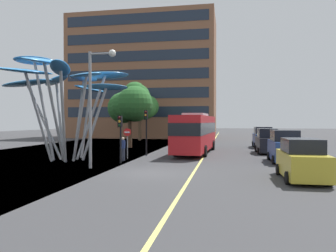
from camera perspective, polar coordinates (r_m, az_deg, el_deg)
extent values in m
cube|color=#38383A|center=(18.30, -3.02, -8.42)|extent=(120.00, 240.00, 0.10)
cube|color=#E0D666|center=(17.91, 4.39, -8.47)|extent=(0.16, 144.00, 0.01)
cube|color=red|center=(29.46, 4.92, -1.18)|extent=(3.13, 11.43, 3.02)
cube|color=black|center=(29.45, 4.92, -0.36)|extent=(3.16, 11.55, 0.97)
cube|color=yellow|center=(34.98, 6.31, 1.11)|extent=(1.35, 0.18, 0.36)
cube|color=#B2B2B7|center=(29.45, 4.93, 1.99)|extent=(2.07, 4.06, 0.24)
cylinder|color=black|center=(32.86, 7.97, -3.39)|extent=(0.34, 0.98, 0.96)
cylinder|color=black|center=(33.19, 3.74, -3.34)|extent=(0.34, 0.98, 0.96)
cylinder|color=black|center=(26.31, 6.54, -4.44)|extent=(0.34, 0.98, 0.96)
cylinder|color=black|center=(26.72, 1.30, -4.35)|extent=(0.34, 0.98, 0.96)
cylinder|color=#9EA0A5|center=(24.54, -12.86, 0.41)|extent=(1.98, 0.46, 5.50)
ellipsoid|color=#4299E0|center=(24.45, -10.85, 6.80)|extent=(3.35, 1.66, 0.63)
cylinder|color=#9EA0A5|center=(25.57, -13.38, 1.64)|extent=(2.00, 1.67, 6.59)
ellipsoid|color=#4299E0|center=(26.14, -11.03, 8.80)|extent=(4.02, 3.67, 0.84)
cylinder|color=#9EA0A5|center=(26.85, -14.30, 0.57)|extent=(0.51, 1.40, 5.61)
ellipsoid|color=#388EDB|center=(27.46, -13.56, 6.40)|extent=(2.36, 3.88, 0.79)
cylinder|color=#9EA0A5|center=(26.79, -15.42, 1.51)|extent=(0.24, 1.96, 6.50)
ellipsoid|color=#4299E0|center=(27.81, -14.62, 8.15)|extent=(1.59, 4.19, 0.51)
cylinder|color=#9EA0A5|center=(27.35, -18.60, 1.31)|extent=(1.73, 1.83, 6.35)
ellipsoid|color=#4CA3E5|center=(28.58, -19.17, 7.60)|extent=(4.02, 4.14, 1.10)
cylinder|color=#9EA0A5|center=(26.23, -21.09, 0.82)|extent=(3.08, 0.36, 5.92)
ellipsoid|color=#4299E0|center=(27.23, -23.66, 6.95)|extent=(4.47, 1.84, 0.76)
cylinder|color=#9EA0A5|center=(25.66, -21.06, 2.57)|extent=(1.58, 0.54, 7.42)
ellipsoid|color=#2D7FD1|center=(26.27, -22.56, 10.62)|extent=(3.32, 2.11, 0.80)
cylinder|color=#9EA0A5|center=(24.28, -21.89, 1.39)|extent=(1.35, 1.74, 6.36)
ellipsoid|color=#388EDB|center=(24.20, -23.96, 8.87)|extent=(3.24, 3.83, 0.42)
cylinder|color=#9EA0A5|center=(23.75, -19.43, 2.09)|extent=(0.37, 2.51, 6.93)
ellipsoid|color=#388EDB|center=(23.14, -21.09, 10.67)|extent=(1.65, 4.18, 0.94)
cylinder|color=#9EA0A5|center=(22.95, -18.05, 1.46)|extent=(0.92, 2.09, 6.38)
ellipsoid|color=#2D7FD1|center=(22.24, -18.45, 9.66)|extent=(2.48, 4.13, 0.91)
cylinder|color=#9EA0A5|center=(23.60, -15.29, 1.17)|extent=(1.80, 1.33, 6.14)
ellipsoid|color=#388EDB|center=(23.02, -14.15, 8.78)|extent=(3.20, 2.88, 0.51)
cylinder|color=black|center=(22.38, -8.36, -2.38)|extent=(0.12, 0.12, 3.29)
cube|color=black|center=(22.22, -8.48, 0.81)|extent=(0.28, 0.24, 0.80)
sphere|color=#390706|center=(22.09, -8.59, 1.48)|extent=(0.18, 0.18, 0.18)
sphere|color=orange|center=(22.09, -8.59, 0.81)|extent=(0.18, 0.18, 0.18)
sphere|color=black|center=(22.09, -8.59, 0.13)|extent=(0.18, 0.18, 0.18)
cylinder|color=black|center=(27.25, -3.84, -1.24)|extent=(0.12, 0.12, 3.81)
cube|color=black|center=(27.10, -3.91, 1.93)|extent=(0.28, 0.24, 0.80)
sphere|color=#390706|center=(26.98, -3.98, 2.49)|extent=(0.18, 0.18, 0.18)
sphere|color=orange|center=(26.97, -3.98, 1.94)|extent=(0.18, 0.18, 0.18)
sphere|color=black|center=(26.97, -3.98, 1.38)|extent=(0.18, 0.18, 0.18)
cube|color=gold|center=(17.28, 22.56, -6.28)|extent=(1.80, 4.29, 1.18)
cube|color=black|center=(17.19, 22.58, -3.20)|extent=(1.66, 2.36, 0.69)
cylinder|color=black|center=(18.83, 24.38, -7.15)|extent=(0.20, 0.60, 0.60)
cylinder|color=black|center=(18.47, 18.90, -7.27)|extent=(0.20, 0.60, 0.60)
cylinder|color=black|center=(16.29, 26.70, -8.40)|extent=(0.20, 0.60, 0.60)
cylinder|color=black|center=(15.88, 20.38, -8.60)|extent=(0.20, 0.60, 0.60)
cube|color=navy|center=(24.23, 19.89, -4.07)|extent=(1.83, 4.11, 1.32)
cube|color=black|center=(24.17, 19.90, -1.59)|extent=(1.68, 2.26, 0.78)
cylinder|color=black|center=(25.70, 21.41, -5.01)|extent=(0.20, 0.60, 0.60)
cylinder|color=black|center=(25.41, 17.35, -5.06)|extent=(0.20, 0.60, 0.60)
cylinder|color=black|center=(23.22, 22.65, -5.64)|extent=(0.20, 0.60, 0.60)
cylinder|color=black|center=(22.89, 18.16, -5.71)|extent=(0.20, 0.60, 0.60)
cube|color=black|center=(30.64, 17.09, -3.12)|extent=(1.72, 4.31, 1.25)
cube|color=black|center=(30.59, 17.10, -1.18)|extent=(1.58, 2.37, 0.82)
cylinder|color=black|center=(32.11, 18.32, -3.84)|extent=(0.20, 0.60, 0.60)
cylinder|color=black|center=(31.92, 15.26, -3.86)|extent=(0.20, 0.60, 0.60)
cylinder|color=black|center=(29.48, 19.06, -4.26)|extent=(0.20, 0.60, 0.60)
cylinder|color=black|center=(29.27, 15.73, -4.28)|extent=(0.20, 0.60, 0.60)
cube|color=navy|center=(37.07, 16.39, -2.37)|extent=(1.88, 4.17, 1.34)
cube|color=black|center=(37.02, 16.40, -0.74)|extent=(1.73, 2.29, 0.77)
cylinder|color=black|center=(38.49, 17.57, -3.07)|extent=(0.20, 0.60, 0.60)
cylinder|color=black|center=(38.29, 14.78, -3.08)|extent=(0.20, 0.60, 0.60)
cylinder|color=black|center=(35.94, 18.10, -3.35)|extent=(0.20, 0.60, 0.60)
cylinder|color=black|center=(35.73, 15.11, -3.36)|extent=(0.20, 0.60, 0.60)
cylinder|color=gray|center=(20.40, -13.59, 2.75)|extent=(0.18, 0.18, 7.17)
cylinder|color=gray|center=(20.53, -11.74, 12.41)|extent=(1.44, 0.12, 0.12)
sphere|color=silver|center=(20.27, -9.81, 12.56)|extent=(0.44, 0.44, 0.44)
cylinder|color=brown|center=(35.90, -6.74, -1.14)|extent=(0.45, 0.45, 3.32)
sphere|color=#286028|center=(36.89, -5.27, 5.31)|extent=(2.67, 2.67, 2.67)
sphere|color=#286028|center=(34.65, -5.90, 3.91)|extent=(3.84, 3.84, 3.84)
sphere|color=#286028|center=(35.97, -5.88, 5.79)|extent=(2.53, 2.53, 2.53)
sphere|color=#286028|center=(35.20, -7.25, 3.55)|extent=(3.31, 3.31, 3.31)
sphere|color=#286028|center=(37.19, -7.93, 3.22)|extent=(3.54, 3.54, 3.54)
cylinder|color=brown|center=(49.28, -5.00, -0.33)|extent=(0.45, 0.45, 3.80)
sphere|color=#387A33|center=(49.80, -3.62, 3.45)|extent=(3.45, 3.45, 3.45)
sphere|color=#387A33|center=(48.43, -3.90, 2.96)|extent=(2.91, 2.91, 2.91)
sphere|color=#387A33|center=(47.92, -4.02, 3.25)|extent=(2.55, 2.55, 2.55)
sphere|color=#387A33|center=(49.26, -5.97, 5.10)|extent=(3.20, 3.20, 3.20)
cylinder|color=#2D3342|center=(23.93, -7.95, -5.03)|extent=(0.29, 0.29, 0.90)
cylinder|color=navy|center=(23.87, -7.96, -3.23)|extent=(0.34, 0.34, 0.61)
sphere|color=beige|center=(23.84, -7.96, -2.24)|extent=(0.22, 0.22, 0.22)
cylinder|color=gray|center=(24.75, -7.19, -3.14)|extent=(0.08, 0.08, 2.36)
cylinder|color=red|center=(24.68, -7.21, -1.10)|extent=(0.60, 0.03, 0.60)
cube|color=white|center=(24.65, -7.23, -1.10)|extent=(0.40, 0.04, 0.11)
cube|color=brown|center=(60.09, -4.14, 8.36)|extent=(25.68, 12.14, 21.56)
cube|color=#1E2838|center=(53.71, -5.74, 2.50)|extent=(24.14, 0.08, 1.72)
cube|color=#1E2838|center=(53.89, -5.74, 5.77)|extent=(24.14, 0.08, 1.72)
cube|color=#1E2838|center=(54.24, -5.75, 9.01)|extent=(24.14, 0.08, 1.72)
cube|color=#1E2838|center=(54.77, -5.75, 12.20)|extent=(24.14, 0.08, 1.72)
cube|color=#1E2838|center=(55.46, -5.75, 15.33)|extent=(24.14, 0.08, 1.72)
cube|color=#1E2838|center=(56.31, -5.76, 18.36)|extent=(24.14, 0.08, 1.72)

